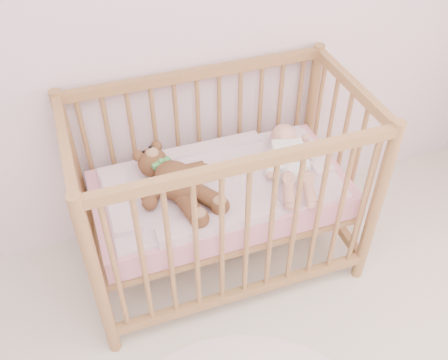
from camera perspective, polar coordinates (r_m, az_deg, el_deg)
name	(u,v)px	position (r m, az deg, el deg)	size (l,w,h in m)	color
crib	(221,192)	(2.44, -0.39, -1.35)	(1.36, 0.76, 1.00)	#AF864A
mattress	(221,194)	(2.45, -0.39, -1.60)	(1.22, 0.62, 0.13)	pink
blanket	(221,183)	(2.39, -0.39, -0.30)	(1.10, 0.58, 0.06)	#EBA2BD
baby	(290,158)	(2.44, 7.53, 2.52)	(0.28, 0.58, 0.14)	white
teddy_bear	(178,182)	(2.28, -5.30, -0.24)	(0.40, 0.57, 0.16)	brown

